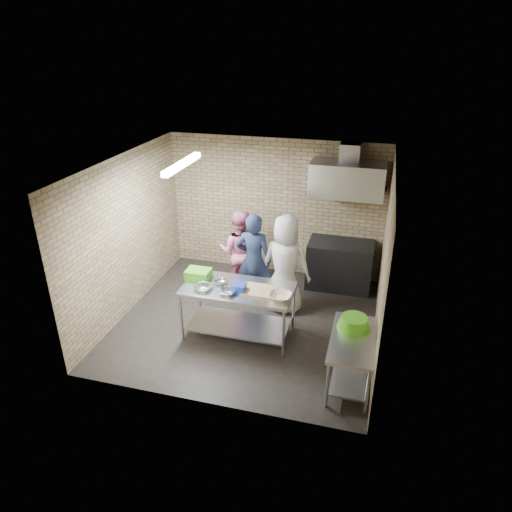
# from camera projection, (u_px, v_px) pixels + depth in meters

# --- Properties ---
(floor) EXTENTS (4.20, 4.20, 0.00)m
(floor) POSITION_uv_depth(u_px,v_px,m) (247.00, 321.00, 7.90)
(floor) COLOR black
(floor) RESTS_ON ground
(ceiling) EXTENTS (4.20, 4.20, 0.00)m
(ceiling) POSITION_uv_depth(u_px,v_px,m) (246.00, 165.00, 6.73)
(ceiling) COLOR black
(ceiling) RESTS_ON ground
(back_wall) EXTENTS (4.20, 0.06, 2.70)m
(back_wall) POSITION_uv_depth(u_px,v_px,m) (275.00, 208.00, 9.05)
(back_wall) COLOR tan
(back_wall) RESTS_ON ground
(front_wall) EXTENTS (4.20, 0.06, 2.70)m
(front_wall) POSITION_uv_depth(u_px,v_px,m) (200.00, 317.00, 5.57)
(front_wall) COLOR tan
(front_wall) RESTS_ON ground
(left_wall) EXTENTS (0.06, 4.00, 2.70)m
(left_wall) POSITION_uv_depth(u_px,v_px,m) (127.00, 235.00, 7.81)
(left_wall) COLOR tan
(left_wall) RESTS_ON ground
(right_wall) EXTENTS (0.06, 4.00, 2.70)m
(right_wall) POSITION_uv_depth(u_px,v_px,m) (384.00, 265.00, 6.82)
(right_wall) COLOR tan
(right_wall) RESTS_ON ground
(prep_table) EXTENTS (1.73, 0.86, 0.86)m
(prep_table) POSITION_uv_depth(u_px,v_px,m) (239.00, 311.00, 7.38)
(prep_table) COLOR silver
(prep_table) RESTS_ON floor
(side_counter) EXTENTS (0.60, 1.20, 0.75)m
(side_counter) POSITION_uv_depth(u_px,v_px,m) (351.00, 361.00, 6.35)
(side_counter) COLOR silver
(side_counter) RESTS_ON floor
(stove) EXTENTS (1.20, 0.70, 0.90)m
(stove) POSITION_uv_depth(u_px,v_px,m) (339.00, 265.00, 8.82)
(stove) COLOR black
(stove) RESTS_ON floor
(range_hood) EXTENTS (1.30, 0.60, 0.60)m
(range_hood) POSITION_uv_depth(u_px,v_px,m) (347.00, 180.00, 8.15)
(range_hood) COLOR silver
(range_hood) RESTS_ON back_wall
(hood_duct) EXTENTS (0.35, 0.30, 0.30)m
(hood_duct) POSITION_uv_depth(u_px,v_px,m) (350.00, 152.00, 8.09)
(hood_duct) COLOR #A5A8AD
(hood_duct) RESTS_ON back_wall
(wall_shelf) EXTENTS (0.80, 0.20, 0.04)m
(wall_shelf) POSITION_uv_depth(u_px,v_px,m) (364.00, 188.00, 8.32)
(wall_shelf) COLOR #3F2B19
(wall_shelf) RESTS_ON back_wall
(fluorescent_fixture) EXTENTS (0.10, 1.25, 0.08)m
(fluorescent_fixture) POSITION_uv_depth(u_px,v_px,m) (182.00, 164.00, 6.99)
(fluorescent_fixture) COLOR white
(fluorescent_fixture) RESTS_ON ceiling
(green_crate) EXTENTS (0.38, 0.29, 0.15)m
(green_crate) POSITION_uv_depth(u_px,v_px,m) (198.00, 274.00, 7.43)
(green_crate) COLOR green
(green_crate) RESTS_ON prep_table
(blue_tub) EXTENTS (0.19, 0.19, 0.12)m
(blue_tub) POSITION_uv_depth(u_px,v_px,m) (239.00, 288.00, 7.06)
(blue_tub) COLOR #1839BB
(blue_tub) RESTS_ON prep_table
(cutting_board) EXTENTS (0.53, 0.40, 0.03)m
(cutting_board) POSITION_uv_depth(u_px,v_px,m) (260.00, 290.00, 7.08)
(cutting_board) COLOR tan
(cutting_board) RESTS_ON prep_table
(mixing_bowl_a) EXTENTS (0.29, 0.29, 0.07)m
(mixing_bowl_a) POSITION_uv_depth(u_px,v_px,m) (203.00, 288.00, 7.12)
(mixing_bowl_a) COLOR silver
(mixing_bowl_a) RESTS_ON prep_table
(mixing_bowl_b) EXTENTS (0.22, 0.22, 0.06)m
(mixing_bowl_b) POSITION_uv_depth(u_px,v_px,m) (221.00, 282.00, 7.29)
(mixing_bowl_b) COLOR #AFB2B6
(mixing_bowl_b) RESTS_ON prep_table
(mixing_bowl_c) EXTENTS (0.26, 0.26, 0.06)m
(mixing_bowl_c) POSITION_uv_depth(u_px,v_px,m) (227.00, 292.00, 7.01)
(mixing_bowl_c) COLOR silver
(mixing_bowl_c) RESTS_ON prep_table
(ceramic_bowl) EXTENTS (0.35, 0.35, 0.08)m
(ceramic_bowl) POSITION_uv_depth(u_px,v_px,m) (280.00, 296.00, 6.88)
(ceramic_bowl) COLOR beige
(ceramic_bowl) RESTS_ON prep_table
(green_basin) EXTENTS (0.46, 0.46, 0.17)m
(green_basin) POSITION_uv_depth(u_px,v_px,m) (354.00, 322.00, 6.38)
(green_basin) COLOR #59C626
(green_basin) RESTS_ON side_counter
(bottle_red) EXTENTS (0.07, 0.07, 0.18)m
(bottle_red) POSITION_uv_depth(u_px,v_px,m) (351.00, 181.00, 8.33)
(bottle_red) COLOR #B22619
(bottle_red) RESTS_ON wall_shelf
(bottle_green) EXTENTS (0.06, 0.06, 0.15)m
(bottle_green) POSITION_uv_depth(u_px,v_px,m) (373.00, 183.00, 8.25)
(bottle_green) COLOR green
(bottle_green) RESTS_ON wall_shelf
(man_navy) EXTENTS (0.63, 0.41, 1.72)m
(man_navy) POSITION_uv_depth(u_px,v_px,m) (254.00, 260.00, 8.06)
(man_navy) COLOR #151C35
(man_navy) RESTS_ON floor
(woman_pink) EXTENTS (0.82, 0.67, 1.57)m
(woman_pink) POSITION_uv_depth(u_px,v_px,m) (239.00, 251.00, 8.59)
(woman_pink) COLOR pink
(woman_pink) RESTS_ON floor
(woman_white) EXTENTS (0.90, 0.63, 1.75)m
(woman_white) POSITION_uv_depth(u_px,v_px,m) (285.00, 264.00, 7.90)
(woman_white) COLOR silver
(woman_white) RESTS_ON floor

